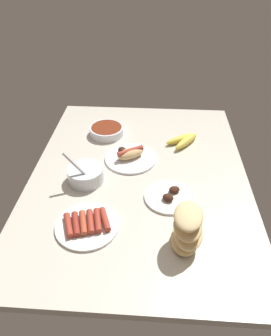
{
  "coord_description": "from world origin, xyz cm",
  "views": [
    {
      "loc": [
        100.68,
        5.17,
        81.74
      ],
      "look_at": [
        -0.13,
        -1.49,
        3.0
      ],
      "focal_mm": 33.04,
      "sensor_mm": 36.0,
      "label": 1
    }
  ],
  "objects_px": {
    "banana_bunch": "(184,140)",
    "plate_grilled_meat": "(169,196)",
    "bowl_coleslaw": "(86,174)",
    "plate_hotdog_assembled": "(130,156)",
    "bread_stack": "(187,229)",
    "bowl_chili": "(107,130)",
    "plate_sausages": "(87,224)"
  },
  "relations": [
    {
      "from": "plate_sausages",
      "to": "bowl_coleslaw",
      "type": "height_order",
      "value": "bowl_coleslaw"
    },
    {
      "from": "bowl_coleslaw",
      "to": "bowl_chili",
      "type": "height_order",
      "value": "bowl_coleslaw"
    },
    {
      "from": "banana_bunch",
      "to": "plate_grilled_meat",
      "type": "height_order",
      "value": "banana_bunch"
    },
    {
      "from": "bowl_coleslaw",
      "to": "plate_sausages",
      "type": "bearing_deg",
      "value": 11.64
    },
    {
      "from": "banana_bunch",
      "to": "plate_hotdog_assembled",
      "type": "bearing_deg",
      "value": -59.64
    },
    {
      "from": "plate_grilled_meat",
      "to": "bowl_chili",
      "type": "height_order",
      "value": "bowl_chili"
    },
    {
      "from": "banana_bunch",
      "to": "bread_stack",
      "type": "bearing_deg",
      "value": -2.79
    },
    {
      "from": "bowl_chili",
      "to": "banana_bunch",
      "type": "bearing_deg",
      "value": 81.2
    },
    {
      "from": "bread_stack",
      "to": "bowl_coleslaw",
      "type": "bearing_deg",
      "value": -127.87
    },
    {
      "from": "banana_bunch",
      "to": "plate_grilled_meat",
      "type": "bearing_deg",
      "value": -11.31
    },
    {
      "from": "banana_bunch",
      "to": "plate_grilled_meat",
      "type": "distance_m",
      "value": 0.39
    },
    {
      "from": "plate_hotdog_assembled",
      "to": "plate_sausages",
      "type": "bearing_deg",
      "value": -16.15
    },
    {
      "from": "bread_stack",
      "to": "plate_grilled_meat",
      "type": "relative_size",
      "value": 0.81
    },
    {
      "from": "bowl_coleslaw",
      "to": "plate_hotdog_assembled",
      "type": "bearing_deg",
      "value": 133.22
    },
    {
      "from": "plate_hotdog_assembled",
      "to": "bowl_coleslaw",
      "type": "xyz_separation_m",
      "value": [
        0.16,
        -0.17,
        0.02
      ]
    },
    {
      "from": "bread_stack",
      "to": "banana_bunch",
      "type": "distance_m",
      "value": 0.6
    },
    {
      "from": "plate_hotdog_assembled",
      "to": "banana_bunch",
      "type": "distance_m",
      "value": 0.28
    },
    {
      "from": "bowl_coleslaw",
      "to": "plate_grilled_meat",
      "type": "bearing_deg",
      "value": 76.02
    },
    {
      "from": "plate_hotdog_assembled",
      "to": "bowl_coleslaw",
      "type": "height_order",
      "value": "bowl_coleslaw"
    },
    {
      "from": "plate_sausages",
      "to": "banana_bunch",
      "type": "height_order",
      "value": "banana_bunch"
    },
    {
      "from": "plate_hotdog_assembled",
      "to": "plate_grilled_meat",
      "type": "relative_size",
      "value": 1.21
    },
    {
      "from": "plate_hotdog_assembled",
      "to": "plate_grilled_meat",
      "type": "xyz_separation_m",
      "value": [
        0.24,
        0.17,
        -0.01
      ]
    },
    {
      "from": "plate_sausages",
      "to": "bowl_chili",
      "type": "distance_m",
      "value": 0.61
    },
    {
      "from": "plate_grilled_meat",
      "to": "plate_hotdog_assembled",
      "type": "bearing_deg",
      "value": -145.02
    },
    {
      "from": "plate_hotdog_assembled",
      "to": "bowl_coleslaw",
      "type": "distance_m",
      "value": 0.23
    },
    {
      "from": "plate_sausages",
      "to": "bread_stack",
      "type": "relative_size",
      "value": 1.45
    },
    {
      "from": "plate_grilled_meat",
      "to": "bowl_chili",
      "type": "distance_m",
      "value": 0.54
    },
    {
      "from": "bowl_chili",
      "to": "bread_stack",
      "type": "bearing_deg",
      "value": 27.96
    },
    {
      "from": "plate_sausages",
      "to": "plate_grilled_meat",
      "type": "height_order",
      "value": "plate_grilled_meat"
    },
    {
      "from": "plate_grilled_meat",
      "to": "banana_bunch",
      "type": "bearing_deg",
      "value": 168.69
    },
    {
      "from": "bread_stack",
      "to": "bowl_chili",
      "type": "bearing_deg",
      "value": -152.04
    },
    {
      "from": "plate_grilled_meat",
      "to": "bowl_chili",
      "type": "xyz_separation_m",
      "value": [
        -0.44,
        -0.3,
        0.02
      ]
    }
  ]
}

